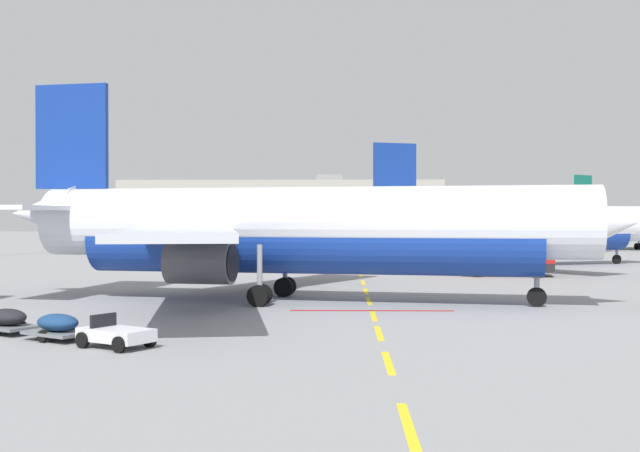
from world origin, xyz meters
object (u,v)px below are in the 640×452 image
at_px(airliner_mid_left, 629,226).
at_px(ground_power_truck, 503,255).
at_px(airliner_foreground, 298,229).
at_px(airliner_far_center, 515,228).
at_px(baggage_train, 58,326).

distance_m(airliner_mid_left, ground_power_truck, 61.33).
distance_m(airliner_foreground, airliner_mid_left, 85.11).
relative_size(airliner_mid_left, airliner_far_center, 0.84).
bearing_deg(airliner_mid_left, baggage_train, -120.84).
height_order(airliner_foreground, airliner_mid_left, airliner_foreground).
distance_m(airliner_far_center, ground_power_truck, 13.40).
bearing_deg(airliner_far_center, airliner_mid_left, 58.58).
bearing_deg(airliner_foreground, airliner_mid_left, 59.06).
bearing_deg(ground_power_truck, baggage_train, -124.98).
xyz_separation_m(airliner_far_center, ground_power_truck, (-3.68, -12.74, -1.95)).
relative_size(airliner_far_center, baggage_train, 3.82).
distance_m(airliner_foreground, airliner_far_center, 36.69).
bearing_deg(airliner_foreground, baggage_train, -120.33).
bearing_deg(baggage_train, ground_power_truck, 55.02).
bearing_deg(baggage_train, airliner_foreground, 59.67).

